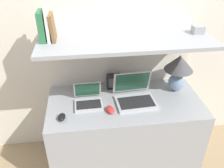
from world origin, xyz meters
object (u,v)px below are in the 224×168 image
at_px(table_lamp, 178,68).
at_px(book_white, 48,24).
at_px(computer_mouse, 110,110).
at_px(book_green, 42,26).
at_px(book_brown, 52,27).
at_px(second_mouse, 62,117).
at_px(laptop_small, 88,100).
at_px(shelf_gadget, 198,30).
at_px(router_box, 114,81).
at_px(laptop_large, 135,96).

relative_size(table_lamp, book_white, 1.41).
relative_size(computer_mouse, book_green, 0.54).
xyz_separation_m(book_green, book_brown, (0.07, 0.00, -0.01)).
xyz_separation_m(second_mouse, book_brown, (-0.01, 0.23, 0.62)).
bearing_deg(laptop_small, shelf_gadget, 4.16).
bearing_deg(book_brown, laptop_small, -16.23).
height_order(book_green, book_brown, book_green).
relative_size(computer_mouse, book_white, 0.47).
bearing_deg(router_box, book_white, -162.58).
relative_size(laptop_large, shelf_gadget, 4.00).
height_order(computer_mouse, book_green, book_green).
bearing_deg(book_white, table_lamp, 2.84).
height_order(laptop_small, book_white, book_white).
xyz_separation_m(laptop_small, book_white, (-0.25, 0.06, 0.63)).
bearing_deg(shelf_gadget, book_white, 180.00).
bearing_deg(table_lamp, book_green, -177.27).
relative_size(table_lamp, book_green, 1.61).
xyz_separation_m(second_mouse, router_box, (0.45, 0.39, 0.05)).
xyz_separation_m(router_box, book_green, (-0.53, -0.15, 0.58)).
xyz_separation_m(computer_mouse, shelf_gadget, (0.70, 0.19, 0.56)).
relative_size(book_white, book_brown, 1.26).
height_order(laptop_large, computer_mouse, laptop_large).
relative_size(laptop_large, laptop_small, 1.48).
bearing_deg(book_white, computer_mouse, -24.82).
height_order(laptop_small, second_mouse, laptop_small).
bearing_deg(laptop_small, table_lamp, 8.27).
bearing_deg(book_brown, table_lamp, 2.92).
xyz_separation_m(computer_mouse, second_mouse, (-0.38, -0.04, -0.00)).
relative_size(laptop_large, book_green, 1.63).
height_order(laptop_small, book_green, book_green).
bearing_deg(table_lamp, second_mouse, -164.08).
height_order(second_mouse, book_green, book_green).
bearing_deg(laptop_large, book_brown, 173.81).
height_order(laptop_small, shelf_gadget, shelf_gadget).
height_order(router_box, book_green, book_green).
bearing_deg(computer_mouse, laptop_small, 142.61).
height_order(laptop_large, shelf_gadget, shelf_gadget).
distance_m(laptop_small, router_box, 0.32).
xyz_separation_m(computer_mouse, router_box, (0.07, 0.34, 0.05)).
bearing_deg(table_lamp, computer_mouse, -158.78).
height_order(table_lamp, book_white, book_white).
xyz_separation_m(laptop_large, laptop_small, (-0.39, 0.00, -0.01)).
xyz_separation_m(second_mouse, book_green, (-0.08, 0.23, 0.63)).
height_order(table_lamp, book_green, book_green).
xyz_separation_m(computer_mouse, book_white, (-0.41, 0.19, 0.65)).
bearing_deg(router_box, table_lamp, -10.40).
relative_size(laptop_large, book_white, 1.42).
xyz_separation_m(laptop_large, book_brown, (-0.61, 0.07, 0.59)).
bearing_deg(table_lamp, book_brown, -177.08).
height_order(laptop_small, computer_mouse, laptop_small).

